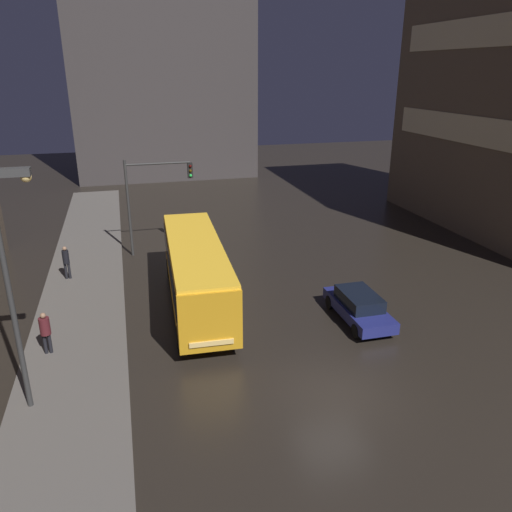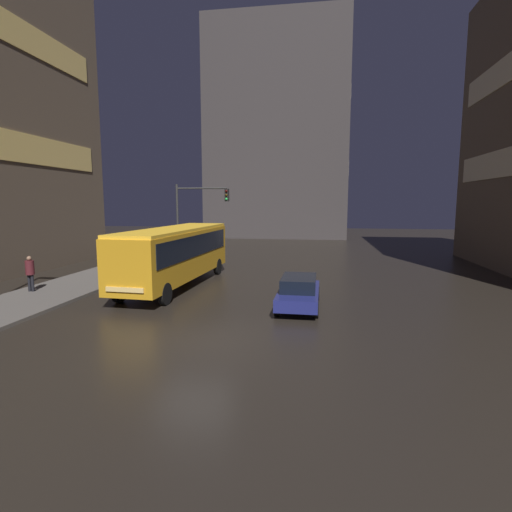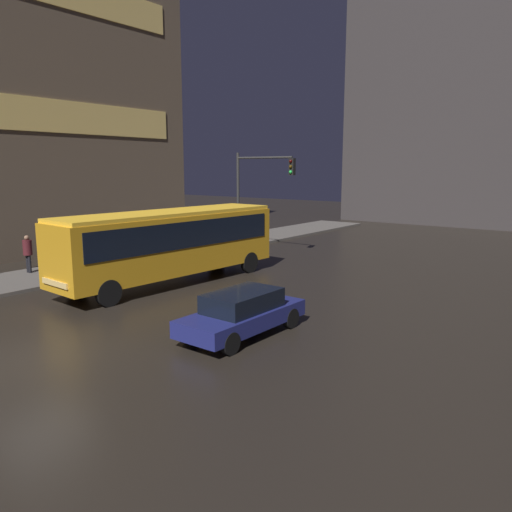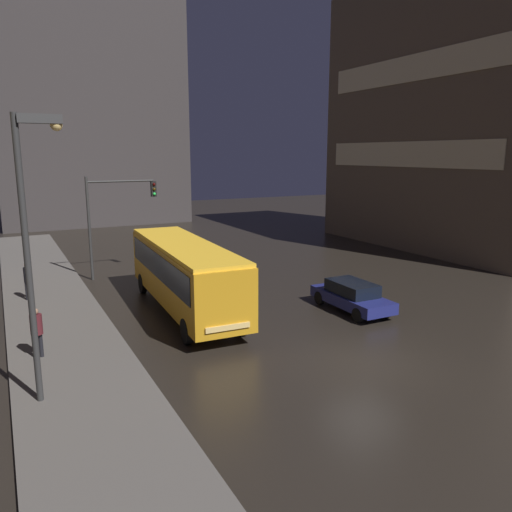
{
  "view_description": "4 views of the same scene",
  "coord_description": "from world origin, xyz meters",
  "views": [
    {
      "loc": [
        -6.56,
        -13.58,
        10.72
      ],
      "look_at": [
        -0.82,
        7.59,
        2.51
      ],
      "focal_mm": 35.0,
      "sensor_mm": 36.0,
      "label": 1
    },
    {
      "loc": [
        4.04,
        -12.19,
        4.52
      ],
      "look_at": [
        0.23,
        11.84,
        1.26
      ],
      "focal_mm": 28.0,
      "sensor_mm": 36.0,
      "label": 2
    },
    {
      "loc": [
        12.37,
        -6.46,
        5.01
      ],
      "look_at": [
        -0.09,
        9.77,
        1.37
      ],
      "focal_mm": 35.0,
      "sensor_mm": 36.0,
      "label": 3
    },
    {
      "loc": [
        -10.81,
        -12.72,
        7.09
      ],
      "look_at": [
        0.24,
        8.56,
        2.16
      ],
      "focal_mm": 35.0,
      "sensor_mm": 36.0,
      "label": 4
    }
  ],
  "objects": [
    {
      "name": "pedestrian_near",
      "position": [
        -9.85,
        12.98,
        1.22
      ],
      "size": [
        0.39,
        0.39,
        1.83
      ],
      "rotation": [
        0.0,
        0.0,
        6.13
      ],
      "color": "black",
      "rests_on": "sidewalk_left"
    },
    {
      "name": "pedestrian_mid",
      "position": [
        -10.01,
        5.22,
        1.21
      ],
      "size": [
        0.54,
        0.54,
        1.77
      ],
      "rotation": [
        0.0,
        0.0,
        2.01
      ],
      "color": "black",
      "rests_on": "sidewalk_left"
    },
    {
      "name": "ground_plane",
      "position": [
        0.0,
        0.0,
        0.0
      ],
      "size": [
        120.0,
        120.0,
        0.0
      ],
      "primitive_type": "plane",
      "color": "black"
    },
    {
      "name": "sidewalk_left",
      "position": [
        -9.0,
        10.0,
        0.07
      ],
      "size": [
        4.0,
        48.0,
        0.15
      ],
      "color": "#56514C",
      "rests_on": "ground"
    },
    {
      "name": "bus_near",
      "position": [
        -3.58,
        8.23,
        1.96
      ],
      "size": [
        2.98,
        10.78,
        3.17
      ],
      "rotation": [
        0.0,
        0.0,
        3.09
      ],
      "color": "orange",
      "rests_on": "ground"
    },
    {
      "name": "traffic_light_main",
      "position": [
        -4.92,
        16.19,
        4.04
      ],
      "size": [
        3.99,
        0.35,
        5.85
      ],
      "color": "#2D2D2D",
      "rests_on": "ground"
    },
    {
      "name": "car_taxi",
      "position": [
        3.23,
        4.78,
        0.71
      ],
      "size": [
        1.78,
        4.33,
        1.36
      ],
      "rotation": [
        0.0,
        0.0,
        3.13
      ],
      "color": "navy",
      "rests_on": "ground"
    },
    {
      "name": "building_far_backdrop",
      "position": [
        -1.62,
        43.09,
        13.6
      ],
      "size": [
        18.07,
        12.0,
        27.2
      ],
      "color": "#383333",
      "rests_on": "ground"
    }
  ]
}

